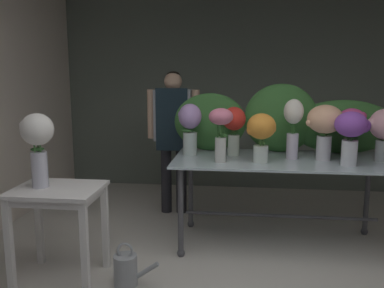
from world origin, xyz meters
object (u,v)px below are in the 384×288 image
at_px(vase_blush_dahlias, 384,129).
at_px(side_table_white, 58,202).
at_px(display_table_glass, 281,172).
at_px(vase_sunset_peonies, 261,132).
at_px(vase_violet_freesia, 352,132).
at_px(vase_fuchsia_roses, 351,127).
at_px(vase_white_roses_tall, 38,141).
at_px(vase_lilac_anemones, 190,125).
at_px(vase_rosy_hydrangea, 221,127).
at_px(vase_peach_ranunculus, 325,124).
at_px(watering_can, 126,270).
at_px(vase_ivory_snapdragons, 293,124).
at_px(vase_scarlet_carnations, 234,126).
at_px(florist, 173,127).

bearing_deg(vase_blush_dahlias, side_table_white, -161.90).
bearing_deg(display_table_glass, vase_sunset_peonies, -139.77).
height_order(vase_violet_freesia, vase_fuchsia_roses, vase_violet_freesia).
distance_m(vase_sunset_peonies, vase_white_roses_tall, 1.83).
bearing_deg(side_table_white, vase_sunset_peonies, 23.61).
bearing_deg(vase_lilac_anemones, vase_sunset_peonies, -20.99).
bearing_deg(display_table_glass, vase_lilac_anemones, 174.50).
xyz_separation_m(vase_rosy_hydrangea, vase_violet_freesia, (1.09, -0.02, -0.02)).
distance_m(vase_peach_ranunculus, watering_can, 2.09).
height_order(vase_peach_ranunculus, vase_ivory_snapdragons, vase_ivory_snapdragons).
bearing_deg(vase_fuchsia_roses, display_table_glass, -168.32).
relative_size(vase_rosy_hydrangea, vase_fuchsia_roses, 1.04).
bearing_deg(vase_sunset_peonies, vase_white_roses_tall, -158.07).
bearing_deg(vase_blush_dahlias, display_table_glass, -179.40).
height_order(vase_peach_ranunculus, vase_rosy_hydrangea, vase_peach_ranunculus).
relative_size(vase_peach_ranunculus, vase_scarlet_carnations, 1.08).
xyz_separation_m(florist, vase_white_roses_tall, (-0.76, -1.64, 0.10)).
relative_size(display_table_glass, vase_lilac_anemones, 4.01).
height_order(vase_rosy_hydrangea, vase_lilac_anemones, vase_lilac_anemones).
bearing_deg(display_table_glass, florist, 145.17).
bearing_deg(vase_ivory_snapdragons, side_table_white, -154.91).
distance_m(vase_rosy_hydrangea, vase_sunset_peonies, 0.35).
bearing_deg(florist, vase_ivory_snapdragons, -32.24).
relative_size(vase_sunset_peonies, watering_can, 1.23).
bearing_deg(florist, vase_blush_dahlias, -21.23).
bearing_deg(vase_rosy_hydrangea, vase_fuchsia_roses, 15.64).
relative_size(display_table_glass, vase_fuchsia_roses, 4.29).
relative_size(vase_blush_dahlias, vase_lilac_anemones, 0.95).
xyz_separation_m(vase_violet_freesia, vase_white_roses_tall, (-2.44, -0.64, -0.02)).
xyz_separation_m(display_table_glass, vase_sunset_peonies, (-0.20, -0.17, 0.39)).
bearing_deg(vase_white_roses_tall, watering_can, -4.24).
bearing_deg(vase_rosy_hydrangea, florist, 120.57).
distance_m(vase_blush_dahlias, vase_violet_freesia, 0.40).
relative_size(florist, vase_fuchsia_roses, 3.54).
relative_size(florist, vase_blush_dahlias, 3.48).
relative_size(vase_fuchsia_roses, watering_can, 1.30).
xyz_separation_m(vase_peach_ranunculus, vase_lilac_anemones, (-1.22, 0.09, -0.04)).
bearing_deg(vase_fuchsia_roses, vase_ivory_snapdragons, -168.02).
distance_m(vase_rosy_hydrangea, watering_can, 1.41).
bearing_deg(vase_fuchsia_roses, watering_can, -150.84).
xyz_separation_m(display_table_glass, vase_rosy_hydrangea, (-0.55, -0.20, 0.43)).
relative_size(vase_ivory_snapdragons, vase_white_roses_tall, 0.96).
bearing_deg(vase_violet_freesia, vase_lilac_anemones, 167.97).
bearing_deg(vase_scarlet_carnations, vase_violet_freesia, -18.24).
bearing_deg(display_table_glass, vase_rosy_hydrangea, -160.03).
bearing_deg(vase_lilac_anemones, vase_blush_dahlias, -2.43).
height_order(vase_peach_ranunculus, vase_white_roses_tall, vase_peach_ranunculus).
bearing_deg(vase_lilac_anemones, vase_fuchsia_roses, 1.80).
height_order(vase_scarlet_carnations, vase_lilac_anemones, vase_lilac_anemones).
bearing_deg(vase_white_roses_tall, vase_rosy_hydrangea, 25.85).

